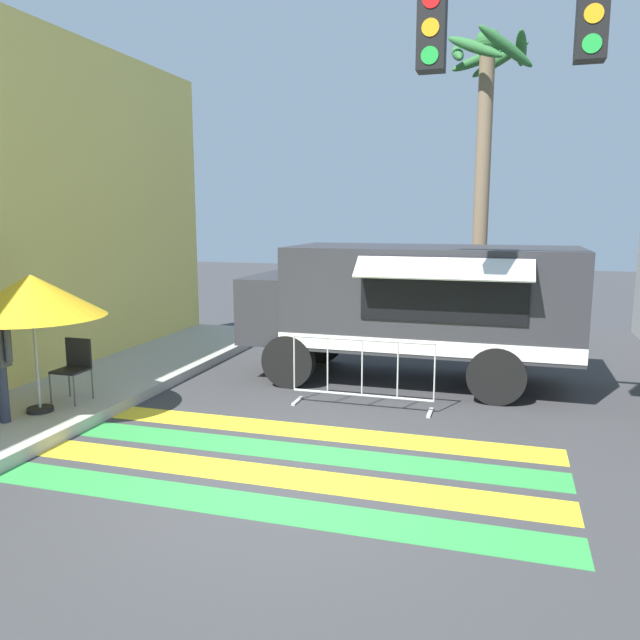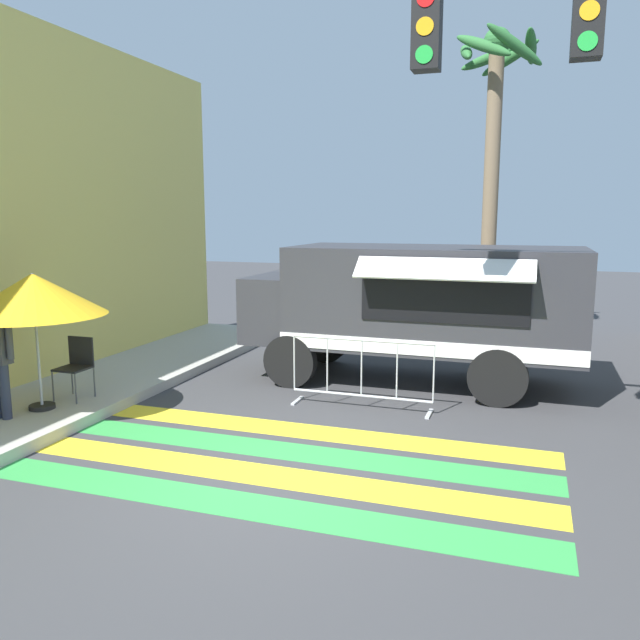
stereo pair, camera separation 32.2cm
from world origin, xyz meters
name	(u,v)px [view 2 (the right image)]	position (x,y,z in m)	size (l,w,h in m)	color
ground_plane	(268,477)	(0.00, 0.00, 0.00)	(60.00, 60.00, 0.00)	#38383A
crosswalk_painted	(282,463)	(0.00, 0.41, 0.00)	(6.40, 2.84, 0.01)	green
food_truck	(409,301)	(0.71, 4.57, 1.45)	(5.72, 2.60, 2.39)	#2D2D33
traffic_signal_pole	(589,90)	(3.19, 1.48, 4.25)	(3.98, 0.29, 5.94)	#515456
patio_umbrella	(34,295)	(-3.88, 0.80, 1.82)	(1.98, 1.98, 1.96)	black
folding_chair	(77,362)	(-3.77, 1.44, 0.73)	(0.44, 0.44, 0.93)	#4C4C51
barricade_front	(361,374)	(0.34, 2.81, 0.54)	(2.21, 0.44, 1.08)	#B7BABF
palm_tree	(494,129)	(1.75, 8.92, 4.84)	(1.99, 2.16, 7.01)	#7A664C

